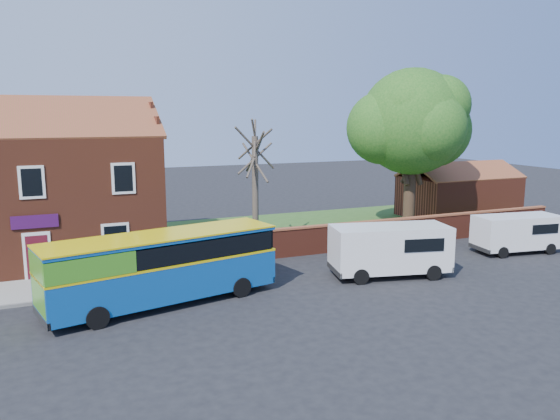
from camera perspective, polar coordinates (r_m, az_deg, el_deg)
name	(u,v)px	position (r m, az deg, el deg)	size (l,w,h in m)	color
ground	(233,313)	(21.63, -4.97, -10.69)	(120.00, 120.00, 0.00)	black
pavement	(39,290)	(26.20, -23.90, -7.68)	(18.00, 3.50, 0.12)	gray
kerb	(38,303)	(24.53, -23.96, -8.84)	(18.00, 0.15, 0.14)	slate
grass_strip	(354,225)	(38.28, 7.73, -1.57)	(26.00, 12.00, 0.04)	#426B28
shop_building	(35,196)	(31.12, -24.20, 1.32)	(12.30, 8.13, 10.50)	brown
boundary_wall	(406,231)	(33.20, 12.99, -2.12)	(22.00, 0.38, 1.60)	maroon
outbuilding	(458,195)	(43.22, 18.14, 1.48)	(8.20, 5.06, 4.17)	maroon
bus	(155,266)	(22.47, -12.90, -5.71)	(9.77, 4.41, 2.89)	#0E4B9A
van_near	(390,248)	(26.44, 11.44, -3.92)	(5.86, 3.32, 2.43)	silver
van_far	(517,232)	(33.11, 23.53, -2.11)	(4.96, 2.52, 2.08)	silver
large_tree	(411,125)	(36.98, 13.57, 8.62)	(8.67, 6.86, 10.58)	black
bare_tree	(255,185)	(31.45, -2.60, 2.59)	(2.62, 3.12, 6.99)	#4C4238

